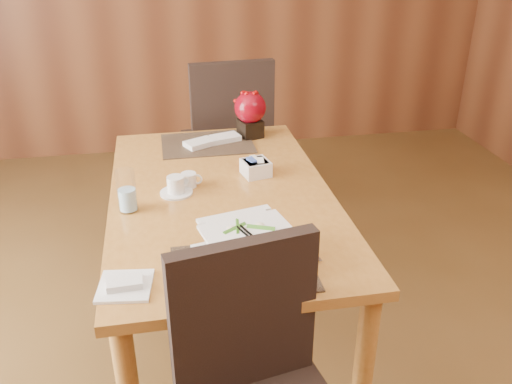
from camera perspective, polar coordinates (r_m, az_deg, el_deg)
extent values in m
cube|color=#B77832|center=(2.24, -3.65, -0.57)|extent=(0.90, 1.50, 0.04)
cylinder|color=#B77832|center=(3.02, -12.50, -1.58)|extent=(0.07, 0.07, 0.71)
cylinder|color=#B77832|center=(2.00, 11.17, -18.40)|extent=(0.07, 0.07, 0.71)
cylinder|color=#B77832|center=(3.07, 2.13, -0.34)|extent=(0.07, 0.07, 0.71)
cube|color=black|center=(1.76, -1.37, -8.03)|extent=(0.45, 0.33, 0.01)
cube|color=black|center=(2.73, -5.14, 5.10)|extent=(0.45, 0.33, 0.01)
cube|color=white|center=(1.78, -0.79, -7.29)|extent=(0.36, 0.36, 0.01)
cube|color=white|center=(1.75, -0.81, -5.72)|extent=(0.26, 0.26, 0.10)
cylinder|color=tan|center=(1.75, -0.81, -5.65)|extent=(0.20, 0.20, 0.08)
cylinder|color=white|center=(2.24, -8.38, -0.07)|extent=(0.13, 0.13, 0.01)
cylinder|color=white|center=(2.22, -8.44, 0.81)|extent=(0.09, 0.09, 0.07)
cylinder|color=black|center=(2.21, -8.49, 1.48)|extent=(0.06, 0.06, 0.01)
cylinder|color=white|center=(2.11, -13.46, 0.12)|extent=(0.08, 0.08, 0.17)
cube|color=white|center=(2.37, -0.02, 2.56)|extent=(0.13, 0.13, 0.07)
cube|color=black|center=(2.80, -0.60, 6.71)|extent=(0.13, 0.13, 0.09)
sphere|color=maroon|center=(2.76, -0.61, 8.90)|extent=(0.16, 0.16, 0.16)
cube|color=white|center=(1.72, -13.61, -9.60)|extent=(0.18, 0.18, 0.01)
cube|color=black|center=(1.60, -1.26, -12.85)|extent=(0.44, 0.13, 0.50)
cube|color=black|center=(3.40, -3.18, 5.00)|extent=(0.53, 0.53, 0.06)
cube|color=black|center=(3.09, -2.46, 8.69)|extent=(0.48, 0.09, 0.54)
cylinder|color=black|center=(3.73, -0.64, 2.67)|extent=(0.04, 0.04, 0.46)
cylinder|color=black|center=(3.37, 1.05, -0.09)|extent=(0.04, 0.04, 0.46)
cylinder|color=black|center=(3.66, -6.87, 1.99)|extent=(0.04, 0.04, 0.46)
cylinder|color=black|center=(3.30, -5.83, -0.90)|extent=(0.04, 0.04, 0.46)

